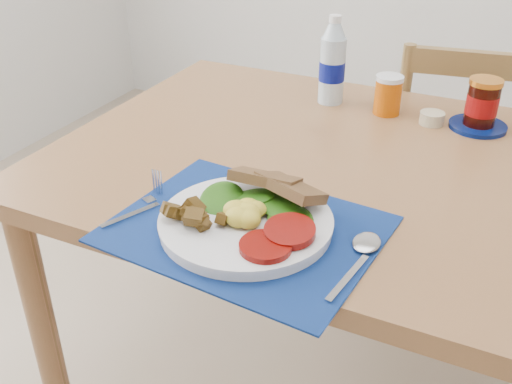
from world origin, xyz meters
TOP-DOWN VIEW (x-y plane):
  - table at (0.00, 0.20)m, footprint 1.40×0.90m
  - chair_far at (0.07, 0.79)m, footprint 0.45×0.43m
  - placemat at (-0.16, -0.13)m, footprint 0.47×0.38m
  - breakfast_plate at (-0.17, -0.13)m, footprint 0.29×0.29m
  - fork at (-0.36, -0.15)m, footprint 0.06×0.16m
  - spoon at (0.04, -0.12)m, footprint 0.05×0.19m
  - water_bottle at (-0.23, 0.49)m, footprint 0.06×0.06m
  - juice_glass at (-0.08, 0.48)m, footprint 0.06×0.06m
  - ramekin at (0.03, 0.46)m, footprint 0.06×0.06m
  - jam_on_saucer at (0.14, 0.48)m, footprint 0.13×0.13m

SIDE VIEW (x-z plane):
  - chair_far at x=0.07m, z-range 0.01..1.07m
  - table at x=0.00m, z-range 0.29..1.04m
  - placemat at x=-0.16m, z-range 0.75..0.75m
  - fork at x=-0.36m, z-range 0.75..0.76m
  - spoon at x=0.04m, z-range 0.75..0.76m
  - ramekin at x=0.03m, z-range 0.75..0.78m
  - breakfast_plate at x=-0.17m, z-range 0.74..0.81m
  - juice_glass at x=-0.08m, z-range 0.75..0.84m
  - jam_on_saucer at x=0.14m, z-range 0.74..0.86m
  - water_bottle at x=-0.23m, z-range 0.74..0.96m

